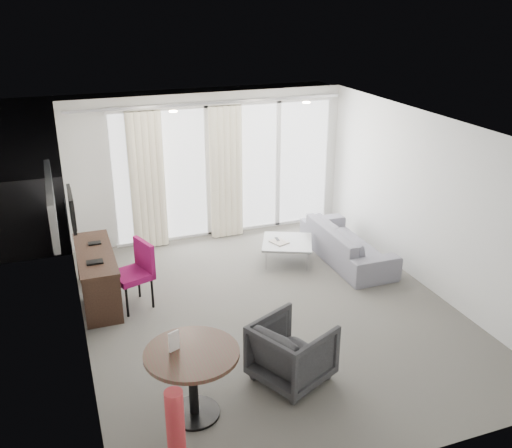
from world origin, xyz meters
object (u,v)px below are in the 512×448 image
object	(u,v)px
desk_chair	(132,276)
tub_armchair	(292,352)
rattan_chair_a	(251,181)
rattan_chair_b	(258,185)
desk	(97,276)
coffee_table	(287,251)
sofa	(347,243)
round_table	(193,384)

from	to	relation	value
desk_chair	tub_armchair	world-z (taller)	desk_chair
rattan_chair_a	rattan_chair_b	bearing A→B (deg)	-26.22
rattan_chair_a	rattan_chair_b	world-z (taller)	rattan_chair_a
tub_armchair	rattan_chair_b	size ratio (longest dim) A/B	1.10
desk	coffee_table	distance (m)	3.09
desk	desk_chair	bearing A→B (deg)	-39.34
desk	coffee_table	world-z (taller)	desk
sofa	rattan_chair_b	world-z (taller)	rattan_chair_b
desk	coffee_table	xyz separation A→B (m)	(3.08, 0.25, -0.20)
sofa	rattan_chair_a	world-z (taller)	rattan_chair_a
tub_armchair	rattan_chair_a	distance (m)	6.15
desk_chair	rattan_chair_b	distance (m)	4.83
desk	round_table	world-z (taller)	round_table
coffee_table	rattan_chair_a	xyz separation A→B (m)	(0.44, 3.03, 0.26)
round_table	desk	bearing A→B (deg)	103.59
desk	sofa	world-z (taller)	desk
sofa	rattan_chair_b	size ratio (longest dim) A/B	2.82
desk	tub_armchair	xyz separation A→B (m)	(1.90, -2.65, -0.01)
tub_armchair	rattan_chair_b	world-z (taller)	tub_armchair
round_table	coffee_table	size ratio (longest dim) A/B	1.23
round_table	tub_armchair	bearing A→B (deg)	9.49
desk	tub_armchair	world-z (taller)	desk
sofa	desk_chair	bearing A→B (deg)	95.43
tub_armchair	coffee_table	size ratio (longest dim) A/B	1.01
tub_armchair	rattan_chair_b	xyz separation A→B (m)	(1.76, 5.89, -0.00)
desk	desk_chair	xyz separation A→B (m)	(0.44, -0.36, 0.10)
tub_armchair	coffee_table	xyz separation A→B (m)	(1.18, 2.91, -0.19)
desk_chair	sofa	size ratio (longest dim) A/B	0.47
desk	rattan_chair_b	world-z (taller)	desk
desk_chair	rattan_chair_b	size ratio (longest dim) A/B	1.32
desk_chair	rattan_chair_a	xyz separation A→B (m)	(3.07, 3.65, -0.05)
rattan_chair_a	sofa	bearing A→B (deg)	-89.26
rattan_chair_b	rattan_chair_a	bearing A→B (deg)	156.06
tub_armchair	rattan_chair_a	size ratio (longest dim) A/B	0.92
desk_chair	rattan_chair_a	distance (m)	4.77
coffee_table	rattan_chair_a	world-z (taller)	rattan_chair_a
desk_chair	sofa	bearing A→B (deg)	-13.68
desk_chair	coffee_table	size ratio (longest dim) A/B	1.21
rattan_chair_b	tub_armchair	bearing A→B (deg)	-112.79
desk	rattan_chair_b	bearing A→B (deg)	41.47
tub_armchair	coffee_table	distance (m)	3.14
desk	desk_chair	world-z (taller)	desk_chair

